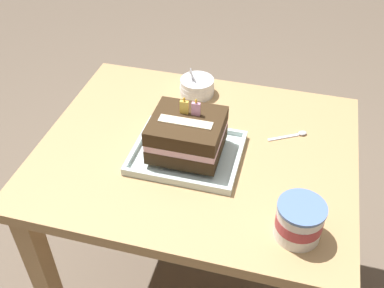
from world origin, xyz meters
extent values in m
plane|color=#6B5B4C|center=(0.00, 0.00, 0.00)|extent=(8.00, 8.00, 0.00)
cube|color=tan|center=(0.00, 0.00, 0.73)|extent=(0.94, 0.78, 0.04)
cube|color=tan|center=(-0.41, -0.33, 0.36)|extent=(0.06, 0.06, 0.71)
cube|color=tan|center=(-0.41, 0.33, 0.36)|extent=(0.06, 0.06, 0.71)
cube|color=tan|center=(0.41, 0.33, 0.36)|extent=(0.06, 0.06, 0.71)
cube|color=silver|center=(-0.02, -0.04, 0.75)|extent=(0.31, 0.26, 0.01)
cube|color=silver|center=(-0.02, -0.16, 0.77)|extent=(0.31, 0.01, 0.02)
cube|color=silver|center=(-0.02, 0.08, 0.77)|extent=(0.31, 0.01, 0.02)
cube|color=silver|center=(-0.17, -0.04, 0.77)|extent=(0.01, 0.23, 0.02)
cube|color=silver|center=(0.13, -0.04, 0.77)|extent=(0.01, 0.23, 0.02)
cube|color=#382715|center=(-0.02, -0.04, 0.80)|extent=(0.20, 0.18, 0.04)
cube|color=beige|center=(-0.02, -0.04, 0.83)|extent=(0.20, 0.18, 0.02)
cube|color=#382715|center=(-0.02, -0.04, 0.86)|extent=(0.20, 0.18, 0.04)
cube|color=beige|center=(-0.02, -0.05, 0.89)|extent=(0.15, 0.03, 0.00)
cube|color=#EFC64C|center=(-0.03, -0.01, 0.90)|extent=(0.02, 0.01, 0.04)
ellipsoid|color=yellow|center=(-0.03, -0.01, 0.93)|extent=(0.01, 0.01, 0.01)
cube|color=#E099C6|center=(0.00, -0.01, 0.90)|extent=(0.02, 0.01, 0.04)
ellipsoid|color=yellow|center=(0.00, -0.01, 0.93)|extent=(0.01, 0.01, 0.01)
cylinder|color=white|center=(-0.07, 0.28, 0.76)|extent=(0.12, 0.12, 0.02)
cylinder|color=white|center=(-0.07, 0.28, 0.78)|extent=(0.12, 0.12, 0.02)
cylinder|color=white|center=(-0.07, 0.28, 0.79)|extent=(0.12, 0.12, 0.02)
cylinder|color=silver|center=(-0.08, 0.27, 0.82)|extent=(0.04, 0.02, 0.05)
cylinder|color=silver|center=(-0.09, 0.27, 0.82)|extent=(0.03, 0.04, 0.05)
cylinder|color=white|center=(0.32, -0.25, 0.80)|extent=(0.11, 0.11, 0.10)
cylinder|color=#B23D47|center=(0.32, -0.25, 0.80)|extent=(0.11, 0.11, 0.03)
cylinder|color=#5575B2|center=(0.32, -0.25, 0.85)|extent=(0.12, 0.12, 0.01)
ellipsoid|color=silver|center=(0.30, 0.15, 0.75)|extent=(0.03, 0.03, 0.01)
cube|color=silver|center=(0.25, 0.12, 0.75)|extent=(0.09, 0.06, 0.00)
camera|label=1|loc=(0.26, -1.01, 1.66)|focal=42.94mm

